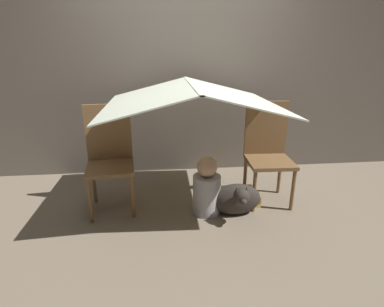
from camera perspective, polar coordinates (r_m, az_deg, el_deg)
The scene contains 8 objects.
ground_plane at distance 2.88m, azimuth 0.49°, elevation -11.99°, with size 8.80×8.80×0.00m, color gray.
wall_back at distance 3.68m, azimuth -1.64°, elevation 15.49°, with size 7.00×0.05×2.50m.
chair_left at distance 2.97m, azimuth -15.39°, elevation -0.23°, with size 0.48×0.48×1.01m.
chair_right at distance 3.11m, azimuth 14.22°, elevation 0.77°, with size 0.45×0.45×1.01m.
sheet_canopy at distance 2.72m, azimuth 0.00°, elevation 11.04°, with size 1.55×1.36×0.21m.
person_front at distance 2.84m, azimuth 2.82°, elevation -6.72°, with size 0.26×0.26×0.57m.
dog at distance 2.87m, azimuth 8.46°, elevation -8.53°, with size 0.47×0.38×0.37m.
floor_cushion at distance 3.16m, azimuth 8.30°, elevation -8.13°, with size 0.43×0.34×0.10m.
Camera 1 is at (-0.28, -2.44, 1.50)m, focal length 28.00 mm.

